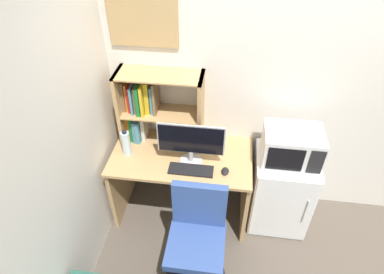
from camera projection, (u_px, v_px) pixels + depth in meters
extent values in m
cube|color=silver|center=(343.00, 95.00, 2.73)|extent=(6.40, 0.04, 2.60)
cube|color=silver|center=(8.00, 232.00, 1.70)|extent=(0.04, 4.40, 2.60)
cube|color=tan|center=(181.00, 156.00, 2.94)|extent=(1.26, 0.67, 0.03)
cube|color=tan|center=(122.00, 179.00, 3.25)|extent=(0.04, 0.60, 0.75)
cube|color=tan|center=(246.00, 192.00, 3.12)|extent=(0.04, 0.60, 0.75)
cube|color=tan|center=(122.00, 106.00, 2.91)|extent=(0.03, 0.29, 0.70)
cube|color=tan|center=(201.00, 112.00, 2.84)|extent=(0.03, 0.29, 0.70)
cube|color=tan|center=(159.00, 75.00, 2.66)|extent=(0.74, 0.29, 0.01)
cube|color=tan|center=(161.00, 113.00, 2.90)|extent=(0.67, 0.29, 0.01)
cube|color=orange|center=(130.00, 124.00, 3.08)|extent=(0.03, 0.18, 0.25)
cube|color=#197233|center=(133.00, 124.00, 3.06)|extent=(0.02, 0.21, 0.27)
cube|color=teal|center=(137.00, 127.00, 3.07)|extent=(0.02, 0.23, 0.23)
cube|color=teal|center=(140.00, 127.00, 3.06)|extent=(0.04, 0.23, 0.23)
cube|color=silver|center=(145.00, 126.00, 3.07)|extent=(0.03, 0.18, 0.23)
cube|color=brown|center=(125.00, 94.00, 2.86)|extent=(0.03, 0.18, 0.28)
cube|color=orange|center=(128.00, 95.00, 2.87)|extent=(0.02, 0.16, 0.26)
cube|color=#B21E1E|center=(131.00, 96.00, 2.87)|extent=(0.03, 0.19, 0.24)
cube|color=teal|center=(134.00, 96.00, 2.85)|extent=(0.02, 0.22, 0.26)
cube|color=brown|center=(137.00, 97.00, 2.86)|extent=(0.02, 0.20, 0.25)
cube|color=#197233|center=(140.00, 97.00, 2.84)|extent=(0.03, 0.24, 0.27)
cube|color=gold|center=(144.00, 96.00, 2.83)|extent=(0.02, 0.24, 0.28)
cube|color=gold|center=(149.00, 95.00, 2.83)|extent=(0.04, 0.19, 0.30)
cube|color=teal|center=(153.00, 97.00, 2.84)|extent=(0.02, 0.18, 0.26)
cube|color=brown|center=(156.00, 96.00, 2.82)|extent=(0.02, 0.20, 0.30)
cylinder|color=#B7B7BC|center=(191.00, 161.00, 2.86)|extent=(0.19, 0.19, 0.02)
cylinder|color=#B7B7BC|center=(191.00, 156.00, 2.82)|extent=(0.04, 0.04, 0.10)
cube|color=#B7B7BC|center=(191.00, 139.00, 2.71)|extent=(0.57, 0.01, 0.29)
cube|color=black|center=(191.00, 140.00, 2.71)|extent=(0.54, 0.02, 0.27)
cube|color=black|center=(191.00, 170.00, 2.77)|extent=(0.38, 0.13, 0.02)
ellipsoid|color=black|center=(225.00, 171.00, 2.75)|extent=(0.06, 0.09, 0.03)
cylinder|color=silver|center=(126.00, 143.00, 2.88)|extent=(0.08, 0.08, 0.23)
cylinder|color=black|center=(124.00, 132.00, 2.79)|extent=(0.04, 0.04, 0.02)
cube|color=white|center=(280.00, 190.00, 3.10)|extent=(0.54, 0.49, 0.81)
cube|color=white|center=(282.00, 211.00, 2.90)|extent=(0.52, 0.01, 0.78)
cylinder|color=#B2B2B7|center=(305.00, 212.00, 2.85)|extent=(0.01, 0.01, 0.28)
cube|color=silver|center=(292.00, 146.00, 2.74)|extent=(0.48, 0.35, 0.29)
cube|color=black|center=(285.00, 160.00, 2.61)|extent=(0.29, 0.01, 0.22)
cube|color=black|center=(316.00, 163.00, 2.59)|extent=(0.12, 0.01, 0.24)
cylinder|color=black|center=(196.00, 262.00, 2.71)|extent=(0.04, 0.04, 0.45)
cube|color=#334C8C|center=(196.00, 246.00, 2.55)|extent=(0.45, 0.45, 0.07)
cube|color=#334C8C|center=(199.00, 204.00, 2.55)|extent=(0.42, 0.06, 0.43)
cube|color=tan|center=(142.00, 15.00, 2.50)|extent=(0.56, 0.02, 0.50)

